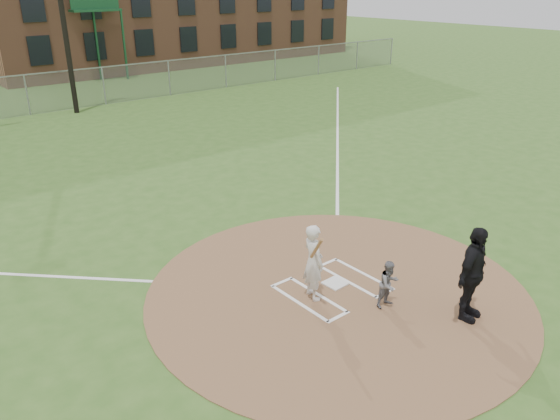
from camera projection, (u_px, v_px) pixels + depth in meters
ground at (337, 291)px, 12.09m from camera, size 140.00×140.00×0.00m
dirt_circle at (337, 291)px, 12.09m from camera, size 8.40×8.40×0.02m
home_plate at (335, 283)px, 12.33m from camera, size 0.48×0.48×0.03m
foul_line_first at (338, 138)px, 23.75m from camera, size 17.04×17.04×0.01m
catcher at (389, 284)px, 11.33m from camera, size 0.53×0.42×1.04m
umpire at (472, 274)px, 10.74m from camera, size 1.25×0.71×2.01m
batters_boxes at (332, 287)px, 12.19m from camera, size 2.08×1.88×0.01m
batter_at_plate at (313, 262)px, 11.51m from camera, size 0.72×1.04×1.78m
outfield_fence at (27, 95)px, 27.34m from camera, size 56.08×0.08×2.03m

